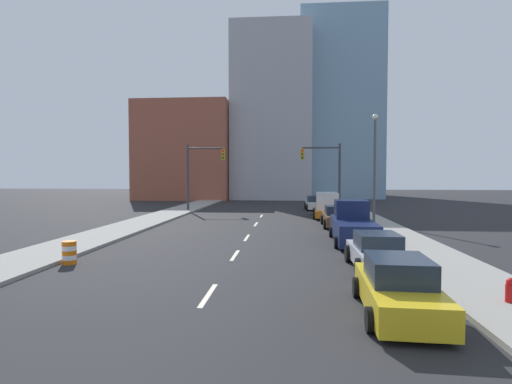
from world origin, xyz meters
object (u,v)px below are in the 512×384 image
Objects in this scene: sedan_white at (315,203)px; fire_hydrant at (510,293)px; sedan_yellow at (398,289)px; sedan_silver at (377,253)px; traffic_barrel at (69,253)px; street_lamp at (375,160)px; pickup_truck_navy at (353,226)px; traffic_signal_left at (198,169)px; sedan_brown at (337,217)px; box_truck_orange at (327,206)px; traffic_signal_right at (329,168)px.

fire_hydrant is at bearing -85.73° from sedan_white.
sedan_yellow is 1.05× the size of sedan_silver.
traffic_barrel is at bearing 160.14° from sedan_yellow.
pickup_truck_navy is (-2.94, -8.58, -3.88)m from street_lamp.
street_lamp reaches higher than traffic_signal_left.
sedan_brown is 6.37m from box_truck_orange.
box_truck_orange is at bearing 57.60° from traffic_barrel.
traffic_signal_left is 8.09× the size of fire_hydrant.
sedan_white is (11.82, 26.91, 0.20)m from traffic_barrel.
sedan_yellow reaches higher than sedan_silver.
sedan_silver is (12.43, 0.04, 0.18)m from traffic_barrel.
sedan_white reaches higher than fire_hydrant.
street_lamp is at bearing 82.80° from sedan_yellow.
box_truck_orange is at bearing 90.36° from sedan_silver.
sedan_yellow is 24.37m from box_truck_orange.
fire_hydrant is at bearing -74.45° from pickup_truck_navy.
traffic_signal_right reaches higher than fire_hydrant.
street_lamp is at bearing 72.95° from pickup_truck_navy.
traffic_signal_left is at bearing 162.45° from box_truck_orange.
traffic_signal_right is 7.13× the size of traffic_barrel.
sedan_silver is (-0.52, -24.10, -3.67)m from traffic_signal_right.
pickup_truck_navy is 1.41× the size of sedan_white.
street_lamp is (15.43, 15.06, 4.31)m from traffic_barrel.
sedan_white is (-1.12, 2.76, -3.65)m from traffic_signal_right.
pickup_truck_navy is at bearing 27.42° from traffic_barrel.
traffic_barrel is 0.22× the size of sedan_silver.
street_lamp is at bearing -30.18° from traffic_signal_left.
box_truck_orange is (-3.13, 4.33, -3.77)m from street_lamp.
sedan_yellow is (12.06, -29.12, -3.65)m from traffic_signal_left.
traffic_signal_right is 4.72m from sedan_white.
sedan_silver is at bearing -90.46° from sedan_white.
traffic_barrel is 0.15× the size of box_truck_orange.
traffic_barrel is at bearing -132.86° from sedan_brown.
box_truck_orange reaches higher than fire_hydrant.
traffic_signal_left reaches higher than sedan_silver.
pickup_truck_navy reaches higher than fire_hydrant.
fire_hydrant is (15.29, -28.35, -3.92)m from traffic_signal_left.
sedan_silver is at bearing -101.32° from street_lamp.
sedan_silver is (0.55, 5.01, -0.02)m from sedan_yellow.
sedan_yellow is at bearing -166.62° from fire_hydrant.
traffic_signal_right is at bearing 88.00° from sedan_brown.
street_lamp reaches higher than sedan_silver.
traffic_signal_right is 1.07× the size of box_truck_orange.
sedan_silver is at bearing -89.18° from sedan_brown.
traffic_signal_left is 18.07m from street_lamp.
sedan_brown is at bearing 90.08° from sedan_silver.
traffic_signal_left is 1.00× the size of traffic_signal_right.
street_lamp is 1.91× the size of sedan_white.
traffic_barrel is 18.00m from sedan_brown.
fire_hydrant is at bearing -79.97° from box_truck_orange.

